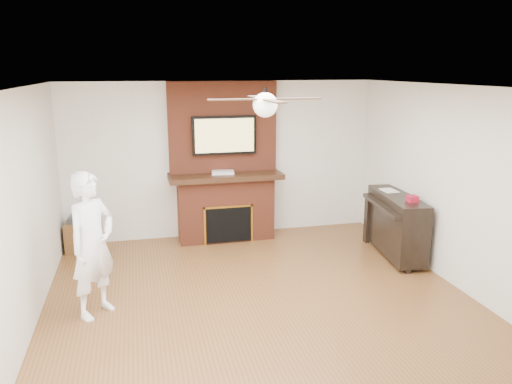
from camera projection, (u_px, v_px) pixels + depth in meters
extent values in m
cube|color=brown|center=(264.00, 314.00, 5.80)|extent=(5.36, 5.86, 0.18)
cube|color=white|center=(265.00, 78.00, 5.15)|extent=(5.36, 5.86, 0.18)
cube|color=beige|center=(221.00, 159.00, 8.15)|extent=(5.36, 0.18, 2.50)
cube|color=beige|center=(392.00, 333.00, 2.80)|extent=(5.36, 0.18, 2.50)
cube|color=beige|center=(9.00, 220.00, 4.89)|extent=(0.18, 5.86, 2.50)
cube|color=beige|center=(470.00, 190.00, 6.07)|extent=(0.18, 5.86, 2.50)
cube|color=brown|center=(225.00, 208.00, 8.02)|extent=(1.50, 0.50, 1.00)
cube|color=black|center=(225.00, 176.00, 7.86)|extent=(1.78, 0.64, 0.08)
cube|color=brown|center=(223.00, 127.00, 7.84)|extent=(1.70, 0.20, 1.42)
cube|color=black|center=(229.00, 225.00, 7.82)|extent=(0.70, 0.06, 0.55)
cube|color=#BF8C2D|center=(228.00, 207.00, 7.75)|extent=(0.78, 0.02, 0.03)
cube|color=#BF8C2D|center=(205.00, 226.00, 7.73)|extent=(0.03, 0.02, 0.61)
cube|color=#BF8C2D|center=(252.00, 223.00, 7.90)|extent=(0.03, 0.02, 0.61)
cube|color=black|center=(224.00, 135.00, 7.73)|extent=(1.00, 0.07, 0.60)
cube|color=tan|center=(225.00, 136.00, 7.70)|extent=(0.92, 0.01, 0.52)
cylinder|color=black|center=(265.00, 94.00, 5.19)|extent=(0.04, 0.04, 0.14)
sphere|color=white|center=(265.00, 105.00, 5.22)|extent=(0.26, 0.26, 0.26)
cube|color=black|center=(295.00, 99.00, 5.28)|extent=(0.55, 0.11, 0.01)
cube|color=black|center=(258.00, 97.00, 5.51)|extent=(0.11, 0.55, 0.01)
cube|color=black|center=(234.00, 100.00, 5.13)|extent=(0.55, 0.11, 0.01)
cube|color=black|center=(274.00, 101.00, 4.89)|extent=(0.11, 0.55, 0.01)
imported|color=white|center=(92.00, 245.00, 5.44)|extent=(0.70, 0.71, 1.64)
cube|color=#523317|center=(83.00, 236.00, 7.56)|extent=(0.51, 0.51, 0.45)
cube|color=#2D2D2F|center=(82.00, 219.00, 7.50)|extent=(0.38, 0.32, 0.09)
cube|color=black|center=(396.00, 224.00, 7.27)|extent=(0.58, 1.44, 0.86)
cube|color=black|center=(409.00, 246.00, 6.67)|extent=(0.06, 0.11, 0.75)
cube|color=black|center=(367.00, 219.00, 7.85)|extent=(0.06, 0.11, 0.75)
cube|color=black|center=(383.00, 206.00, 7.14)|extent=(0.31, 1.30, 0.05)
cube|color=silver|center=(389.00, 190.00, 7.42)|extent=(0.19, 0.27, 0.01)
cube|color=maroon|center=(412.00, 199.00, 6.80)|extent=(0.13, 0.13, 0.09)
cube|color=silver|center=(223.00, 172.00, 7.81)|extent=(0.36, 0.23, 0.05)
cylinder|color=red|center=(219.00, 238.00, 7.91)|extent=(0.08, 0.08, 0.13)
cylinder|color=#35742E|center=(223.00, 239.00, 7.95)|extent=(0.08, 0.08, 0.09)
cylinder|color=beige|center=(233.00, 238.00, 7.98)|extent=(0.08, 0.08, 0.10)
cylinder|color=teal|center=(236.00, 237.00, 8.04)|extent=(0.06, 0.06, 0.09)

